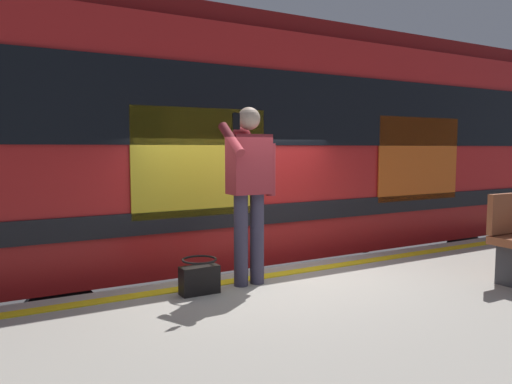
# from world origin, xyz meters

# --- Properties ---
(ground_plane) EXTENTS (23.87, 23.87, 0.00)m
(ground_plane) POSITION_xyz_m (0.00, 0.00, 0.00)
(ground_plane) COLOR #3D3D3F
(safety_line) EXTENTS (12.55, 0.16, 0.01)m
(safety_line) POSITION_xyz_m (0.00, 0.30, 1.05)
(safety_line) COLOR yellow
(safety_line) RESTS_ON platform
(track_rail_near) EXTENTS (16.64, 0.08, 0.16)m
(track_rail_near) POSITION_xyz_m (0.00, -1.24, 0.08)
(track_rail_near) COLOR slate
(track_rail_near) RESTS_ON ground
(track_rail_far) EXTENTS (16.64, 0.08, 0.16)m
(track_rail_far) POSITION_xyz_m (0.00, -2.67, 0.08)
(track_rail_far) COLOR slate
(track_rail_far) RESTS_ON ground
(train_carriage) EXTENTS (9.85, 3.09, 3.89)m
(train_carriage) POSITION_xyz_m (-1.25, -1.95, 2.48)
(train_carriage) COLOR red
(train_carriage) RESTS_ON ground
(passenger) EXTENTS (0.57, 0.55, 1.74)m
(passenger) POSITION_xyz_m (0.35, 0.46, 2.08)
(passenger) COLOR #383347
(passenger) RESTS_ON platform
(handbag) EXTENTS (0.36, 0.33, 0.33)m
(handbag) POSITION_xyz_m (0.90, 0.52, 1.20)
(handbag) COLOR black
(handbag) RESTS_ON platform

